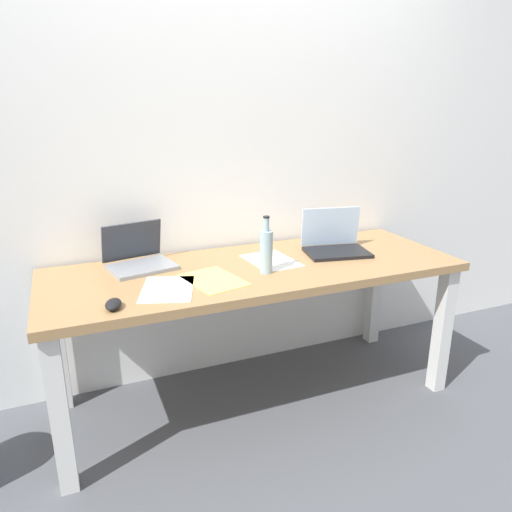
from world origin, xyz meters
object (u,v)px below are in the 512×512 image
Objects in this scene: beer_bottle at (266,250)px; laptop_right at (335,243)px; laptop_left at (139,258)px; computer_mouse at (113,304)px; desk at (256,283)px.

laptop_right is at bearing 18.62° from beer_bottle.
laptop_right reaches higher than laptop_left.
computer_mouse is at bearing -167.92° from beer_bottle.
laptop_right reaches higher than computer_mouse.
computer_mouse reaches higher than desk.
desk is 0.74m from computer_mouse.
desk is 19.77× the size of computer_mouse.
laptop_right reaches higher than desk.
desk is 0.57m from laptop_left.
laptop_left is 3.36× the size of computer_mouse.
desk is 5.88× the size of laptop_left.
laptop_right is 0.49m from beer_bottle.
desk is at bearing -173.59° from laptop_right.
laptop_left is (-0.52, 0.20, 0.13)m from desk.
desk is at bearing 34.44° from computer_mouse.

